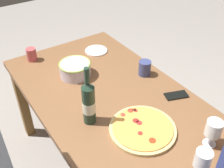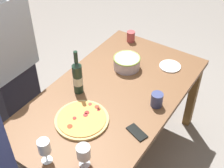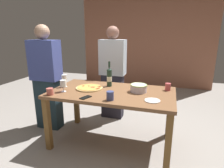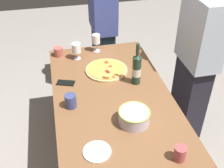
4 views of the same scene
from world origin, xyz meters
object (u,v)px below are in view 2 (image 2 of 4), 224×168
Objects in this scene: cup_amber at (157,100)px; side_plate at (170,66)px; person_host at (9,68)px; cell_phone at (137,132)px; cup_spare at (131,36)px; pizza at (82,119)px; wine_glass_near_pizza at (84,153)px; dining_table at (112,103)px; serving_bowl at (127,62)px; wine_glass_by_bottle at (44,148)px; wine_bottle at (78,77)px.

cup_amber reaches higher than side_plate.
person_host reaches higher than cup_amber.
cup_spare is at bearing 52.67° from cell_phone.
wine_glass_near_pizza is at bearing -139.71° from pizza.
serving_bowl reaches higher than dining_table.
wine_glass_by_bottle is 0.99× the size of side_plate.
cup_amber reaches higher than cell_phone.
wine_glass_near_pizza is at bearing -138.88° from wine_bottle.
person_host is (0.46, 0.82, -0.06)m from wine_glass_by_bottle.
wine_glass_by_bottle is at bearing -159.13° from wine_bottle.
cup_amber is 0.48m from side_plate.
person_host reaches higher than wine_bottle.
serving_bowl reaches higher than cup_spare.
wine_glass_near_pizza is 1.14m from side_plate.
wine_glass_by_bottle is 1.21× the size of cell_phone.
wine_bottle is at bearing 98.48° from cell_phone.
pizza is at bearing -175.24° from serving_bowl.
cup_spare is (0.62, 0.58, -0.00)m from cup_amber.
serving_bowl is 1.26× the size of wine_glass_by_bottle.
wine_glass_by_bottle is 0.11× the size of person_host.
wine_bottle is 0.79m from side_plate.
cell_phone is (-0.30, -0.01, -0.05)m from cup_amber.
cup_spare is 0.55× the size of side_plate.
dining_table is 4.49× the size of wine_bottle.
cup_spare is 1.09m from cell_phone.
wine_glass_by_bottle reaches higher than cell_phone.
wine_glass_by_bottle reaches higher than wine_glass_near_pizza.
dining_table is 10.31× the size of wine_glass_near_pizza.
wine_glass_by_bottle is 0.94m from person_host.
wine_glass_by_bottle reaches higher than cup_spare.
dining_table is at bearing 76.59° from cell_phone.
pizza is 1.66× the size of serving_bowl.
serving_bowl is 0.94m from person_host.
serving_bowl is at bearing 57.45° from cup_amber.
pizza is at bearing 164.85° from side_plate.
wine_glass_by_bottle is at bearing 157.39° from cup_amber.
wine_bottle is 2.03× the size of side_plate.
cup_amber is at bearing -122.55° from serving_bowl.
pizza reaches higher than dining_table.
wine_glass_by_bottle is at bearing 116.99° from wine_glass_near_pizza.
serving_bowl reaches higher than side_plate.
person_host is at bearing 70.77° from wine_glass_near_pizza.
dining_table is 0.35m from pizza.
dining_table is at bearing 158.54° from side_plate.
wine_glass_near_pizza is 1.08× the size of cell_phone.
dining_table is 11.11× the size of cell_phone.
wine_bottle is 0.81m from cup_spare.
dining_table is at bearing -63.98° from wine_bottle.
wine_glass_near_pizza is at bearing -35.65° from person_host.
cup_spare is (0.36, 0.18, -0.01)m from serving_bowl.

